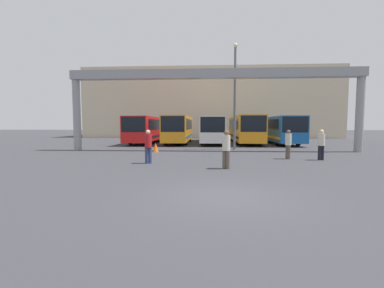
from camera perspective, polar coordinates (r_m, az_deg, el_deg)
ground_plane at (r=7.75m, az=7.06°, el=-11.49°), size 200.00×200.00×0.00m
building_backdrop at (r=47.42m, az=4.07°, el=8.66°), size 42.34×12.00×11.49m
overhead_gantry at (r=20.89m, az=4.87°, el=13.15°), size 23.10×0.80×6.47m
bus_slot_0 at (r=30.96m, az=-9.78°, el=3.51°), size 2.56×12.12×2.99m
bus_slot_1 at (r=29.54m, az=-2.96°, el=3.59°), size 2.49×10.56×3.04m
bus_slot_2 at (r=30.26m, az=4.38°, el=3.52°), size 2.54×12.35×2.96m
bus_slot_3 at (r=30.19m, az=11.60°, el=3.57°), size 2.63×11.62×3.08m
bus_slot_4 at (r=30.55m, az=18.76°, el=3.32°), size 2.60×10.80×2.97m
pedestrian_near_center at (r=14.14m, az=-9.70°, el=-0.37°), size 0.38×0.38×1.83m
pedestrian_near_right at (r=17.08m, az=26.79°, el=0.00°), size 0.38×0.38×1.82m
pedestrian_far_center at (r=12.35m, az=7.61°, el=-0.98°), size 0.38×0.38×1.84m
pedestrian_mid_left at (r=16.86m, az=20.59°, el=0.09°), size 0.37×0.37×1.80m
traffic_cone at (r=20.14m, az=-8.08°, el=-0.74°), size 0.45×0.45×0.71m
lamp_post at (r=22.36m, az=9.50°, el=11.19°), size 0.36×0.36×8.90m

